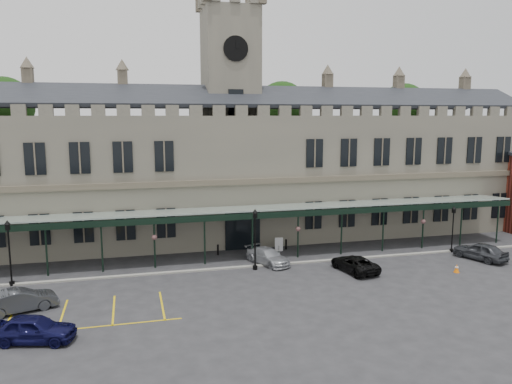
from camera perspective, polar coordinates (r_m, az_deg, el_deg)
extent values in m
plane|color=#28282A|center=(35.54, 2.44, -11.06)|extent=(140.00, 140.00, 0.00)
cube|color=#625E52|center=(49.34, -2.87, 1.72)|extent=(60.00, 10.00, 12.00)
cube|color=brown|center=(44.29, -1.54, 1.18)|extent=(60.00, 0.35, 0.50)
cube|color=black|center=(46.55, -2.33, 10.92)|extent=(60.00, 4.77, 2.20)
cube|color=black|center=(51.45, -3.51, 10.71)|extent=(60.00, 4.77, 2.20)
cube|color=black|center=(45.14, -1.54, -4.23)|extent=(3.20, 0.18, 3.80)
cube|color=#625E52|center=(48.98, -2.92, 7.54)|extent=(5.00, 5.00, 22.00)
cylinder|color=silver|center=(46.83, -2.34, 16.07)|extent=(2.20, 0.12, 2.20)
cylinder|color=black|center=(46.77, -2.32, 16.08)|extent=(2.30, 0.04, 2.30)
cube|color=black|center=(46.47, -2.30, 9.94)|extent=(1.40, 0.12, 2.80)
cube|color=#8C9E93|center=(42.87, -0.99, -1.92)|extent=(50.00, 4.00, 0.40)
cube|color=black|center=(41.01, -0.35, -2.76)|extent=(50.00, 0.18, 0.50)
cube|color=gray|center=(40.55, 0.18, -8.43)|extent=(60.00, 0.40, 0.12)
cylinder|color=#332314|center=(58.62, -26.36, 1.94)|extent=(0.70, 0.70, 12.00)
sphere|color=black|center=(58.31, -26.83, 8.78)|extent=(6.00, 6.00, 6.00)
cylinder|color=#332314|center=(59.99, 2.92, 2.98)|extent=(0.70, 0.70, 12.00)
sphere|color=black|center=(59.69, 2.97, 9.68)|extent=(6.00, 6.00, 6.00)
cylinder|color=#332314|center=(66.49, 16.23, 3.21)|extent=(0.70, 0.70, 12.00)
sphere|color=black|center=(66.22, 16.49, 9.25)|extent=(6.00, 6.00, 6.00)
cylinder|color=black|center=(40.20, -26.12, -9.37)|extent=(0.37, 0.37, 0.31)
cylinder|color=black|center=(39.68, -26.30, -6.75)|extent=(0.12, 0.12, 4.11)
cube|color=black|center=(39.18, -26.52, -3.63)|extent=(0.29, 0.29, 0.41)
cone|color=black|center=(39.11, -26.56, -3.11)|extent=(0.45, 0.45, 0.31)
cylinder|color=black|center=(39.78, -0.11, -8.62)|extent=(0.38, 0.38, 0.31)
cylinder|color=black|center=(39.25, -0.11, -5.93)|extent=(0.13, 0.13, 4.19)
cube|color=black|center=(38.74, -0.11, -2.71)|extent=(0.29, 0.29, 0.42)
cone|color=black|center=(38.66, -0.11, -2.18)|extent=(0.46, 0.46, 0.31)
cylinder|color=black|center=(47.92, 21.43, -6.25)|extent=(0.32, 0.32, 0.27)
cylinder|color=black|center=(47.54, 21.54, -4.31)|extent=(0.11, 0.11, 3.58)
cube|color=black|center=(47.16, 21.67, -2.03)|extent=(0.25, 0.25, 0.36)
cone|color=black|center=(47.10, 21.69, -1.66)|extent=(0.39, 0.39, 0.27)
cube|color=orange|center=(42.07, 21.93, -8.50)|extent=(0.35, 0.35, 0.04)
cone|color=orange|center=(41.98, 21.96, -8.10)|extent=(0.41, 0.41, 0.65)
cylinder|color=silver|center=(41.96, 21.96, -7.98)|extent=(0.27, 0.27, 0.09)
cylinder|color=black|center=(44.93, 2.63, -6.45)|extent=(0.06, 0.06, 0.52)
cube|color=silver|center=(44.83, 2.63, -6.00)|extent=(0.73, 0.14, 1.24)
cylinder|color=black|center=(43.77, -4.38, -6.60)|extent=(0.17, 0.17, 0.93)
cylinder|color=black|center=(45.54, 3.46, -5.99)|extent=(0.16, 0.16, 0.92)
imported|color=#0C0C35|center=(30.10, -24.08, -14.09)|extent=(4.68, 2.77, 1.49)
imported|color=#33363A|center=(34.78, -25.33, -11.14)|extent=(4.56, 2.89, 1.42)
imported|color=#A8AAB0|center=(41.09, 1.36, -7.36)|extent=(3.40, 4.75, 1.28)
imported|color=black|center=(39.92, 11.19, -8.04)|extent=(2.83, 4.78, 1.24)
imported|color=#33363A|center=(46.23, 24.25, -6.17)|extent=(3.26, 4.74, 1.50)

